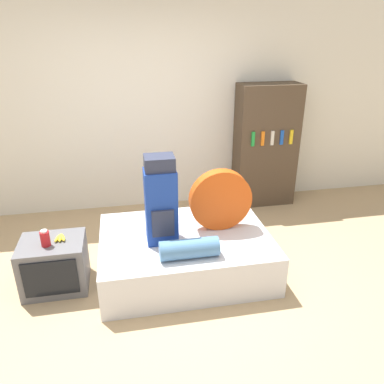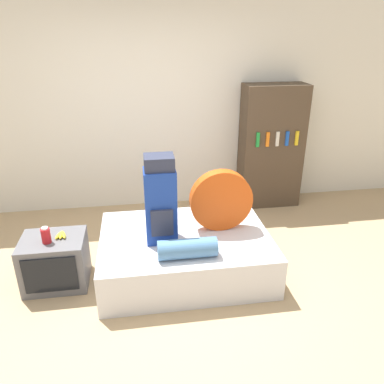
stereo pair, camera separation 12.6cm
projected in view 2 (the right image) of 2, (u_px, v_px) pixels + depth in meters
name	position (u px, v px, depth m)	size (l,w,h in m)	color
ground_plane	(171.00, 301.00, 3.37)	(16.00, 16.00, 0.00)	tan
wall_back	(152.00, 109.00, 4.74)	(8.00, 0.05, 2.60)	silver
bed	(185.00, 253.00, 3.72)	(1.63, 1.19, 0.41)	silver
backpack	(160.00, 201.00, 3.39)	(0.29, 0.26, 0.83)	navy
tent_bag	(221.00, 200.00, 3.64)	(0.61, 0.12, 0.61)	#D14C14
sleeping_roll	(187.00, 248.00, 3.25)	(0.52, 0.18, 0.18)	teal
television	(55.00, 261.00, 3.52)	(0.58, 0.48, 0.48)	#5B5B60
canister	(46.00, 235.00, 3.34)	(0.08, 0.08, 0.15)	#B2191E
banana_bunch	(61.00, 235.00, 3.46)	(0.11, 0.14, 0.03)	yellow
bookshelf	(271.00, 147.00, 4.94)	(0.80, 0.39, 1.62)	#473828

